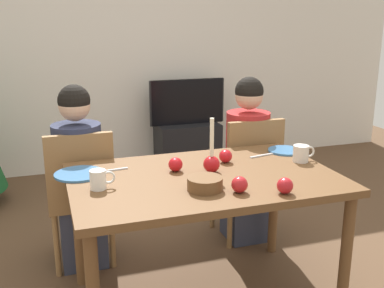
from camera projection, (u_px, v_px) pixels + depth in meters
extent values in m
cube|color=silver|center=(118.00, 43.00, 4.67)|extent=(6.40, 0.10, 2.60)
cube|color=brown|center=(204.00, 179.00, 2.44)|extent=(1.40, 0.90, 0.04)
cylinder|color=brown|center=(345.00, 259.00, 2.38)|extent=(0.06, 0.06, 0.71)
cylinder|color=brown|center=(78.00, 229.00, 2.71)|extent=(0.06, 0.06, 0.71)
cylinder|color=brown|center=(274.00, 203.00, 3.09)|extent=(0.06, 0.06, 0.71)
cube|color=olive|center=(80.00, 198.00, 2.97)|extent=(0.40, 0.40, 0.04)
cube|color=olive|center=(80.00, 171.00, 2.74)|extent=(0.40, 0.04, 0.45)
cylinder|color=olive|center=(105.00, 216.00, 3.24)|extent=(0.04, 0.04, 0.41)
cylinder|color=olive|center=(55.00, 223.00, 3.14)|extent=(0.04, 0.04, 0.41)
cylinder|color=olive|center=(112.00, 238.00, 2.93)|extent=(0.04, 0.04, 0.41)
cylinder|color=olive|center=(57.00, 246.00, 2.83)|extent=(0.04, 0.04, 0.41)
cube|color=olive|center=(243.00, 179.00, 3.32)|extent=(0.40, 0.40, 0.04)
cube|color=olive|center=(255.00, 153.00, 3.09)|extent=(0.40, 0.04, 0.45)
cylinder|color=olive|center=(253.00, 197.00, 3.59)|extent=(0.04, 0.04, 0.41)
cylinder|color=olive|center=(212.00, 202.00, 3.48)|extent=(0.04, 0.04, 0.41)
cylinder|color=olive|center=(274.00, 214.00, 3.27)|extent=(0.04, 0.04, 0.41)
cylinder|color=olive|center=(230.00, 221.00, 3.17)|extent=(0.04, 0.04, 0.41)
cube|color=#33384C|center=(83.00, 230.00, 2.98)|extent=(0.28, 0.28, 0.45)
cylinder|color=#282D47|center=(78.00, 162.00, 2.86)|extent=(0.30, 0.30, 0.48)
sphere|color=tan|center=(74.00, 106.00, 2.76)|extent=(0.19, 0.19, 0.19)
sphere|color=black|center=(74.00, 101.00, 2.75)|extent=(0.19, 0.19, 0.19)
cube|color=#33384C|center=(245.00, 208.00, 3.33)|extent=(0.28, 0.28, 0.45)
cylinder|color=#AD2323|center=(247.00, 146.00, 3.20)|extent=(0.30, 0.30, 0.48)
sphere|color=tan|center=(249.00, 96.00, 3.11)|extent=(0.19, 0.19, 0.19)
sphere|color=black|center=(249.00, 91.00, 3.10)|extent=(0.19, 0.19, 0.19)
cube|color=black|center=(187.00, 146.00, 4.87)|extent=(0.64, 0.40, 0.48)
cube|color=black|center=(187.00, 102.00, 4.75)|extent=(0.79, 0.04, 0.46)
cube|color=black|center=(187.00, 102.00, 4.74)|extent=(0.76, 0.05, 0.46)
sphere|color=red|center=(212.00, 164.00, 2.48)|extent=(0.09, 0.09, 0.09)
cylinder|color=#EFE5C6|center=(212.00, 137.00, 2.44)|extent=(0.02, 0.02, 0.21)
cylinder|color=teal|center=(79.00, 174.00, 2.44)|extent=(0.26, 0.26, 0.01)
cylinder|color=teal|center=(285.00, 151.00, 2.86)|extent=(0.21, 0.21, 0.01)
cylinder|color=white|center=(98.00, 180.00, 2.23)|extent=(0.08, 0.08, 0.10)
torus|color=white|center=(109.00, 178.00, 2.25)|extent=(0.07, 0.01, 0.07)
cylinder|color=silver|center=(301.00, 154.00, 2.66)|extent=(0.09, 0.09, 0.10)
torus|color=silver|center=(310.00, 152.00, 2.67)|extent=(0.07, 0.01, 0.07)
cube|color=silver|center=(112.00, 170.00, 2.51)|extent=(0.18, 0.04, 0.01)
cube|color=silver|center=(262.00, 155.00, 2.77)|extent=(0.18, 0.05, 0.01)
cylinder|color=brown|center=(205.00, 184.00, 2.23)|extent=(0.17, 0.17, 0.06)
sphere|color=red|center=(175.00, 164.00, 2.49)|extent=(0.08, 0.08, 0.08)
sphere|color=red|center=(226.00, 156.00, 2.64)|extent=(0.08, 0.08, 0.08)
sphere|color=#B41B22|center=(285.00, 186.00, 2.18)|extent=(0.08, 0.08, 0.08)
sphere|color=red|center=(240.00, 185.00, 2.19)|extent=(0.08, 0.08, 0.08)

